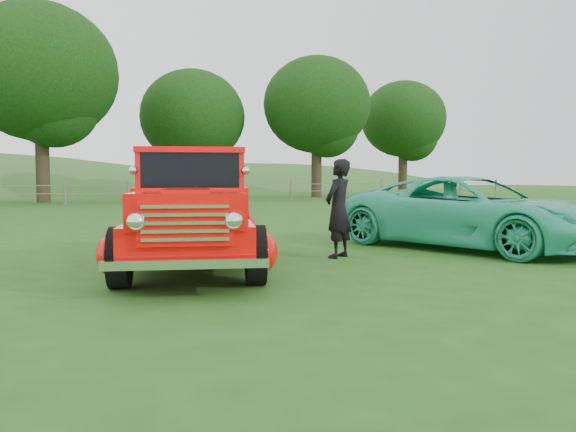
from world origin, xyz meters
name	(u,v)px	position (x,y,z in m)	size (l,w,h in m)	color
ground	(317,269)	(0.00, 0.00, 0.00)	(140.00, 140.00, 0.00)	#215115
distant_hills	(48,231)	(-4.08, 59.46, -4.55)	(116.00, 60.00, 18.00)	#2B5920
fence_line	(128,192)	(0.00, 22.00, 0.60)	(48.00, 0.12, 1.20)	#665F56
tree_near_west	(40,73)	(-4.00, 25.00, 6.80)	(8.00, 8.00, 10.42)	#2F2417
tree_near_east	(193,117)	(5.00, 29.00, 5.25)	(6.80, 6.80, 8.33)	#2F2417
tree_mid_east	(317,105)	(13.00, 27.00, 6.17)	(7.20, 7.20, 9.44)	#2F2417
tree_far_east	(403,119)	(22.00, 30.00, 5.86)	(6.60, 6.60, 8.86)	#2F2417
red_pickup	(192,215)	(-1.64, 0.91, 0.80)	(3.13, 5.26, 1.78)	black
teal_sedan	(471,212)	(3.74, 1.04, 0.69)	(2.28, 4.95, 1.38)	#30C396
man	(338,209)	(0.85, 0.94, 0.83)	(0.61, 0.40, 1.66)	black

